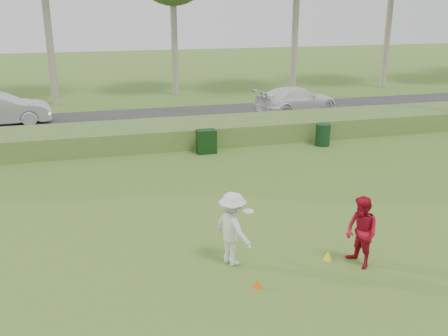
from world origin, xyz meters
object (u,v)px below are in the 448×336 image
object	(u,v)px
trash_bin	(323,135)
car_right	(296,100)
cone_yellow	(328,255)
utility_cabinet	(206,142)
cone_orange	(257,283)
player_white	(233,229)
player_red	(361,232)

from	to	relation	value
trash_bin	car_right	world-z (taller)	car_right
cone_yellow	utility_cabinet	world-z (taller)	utility_cabinet
utility_cabinet	trash_bin	bearing A→B (deg)	-2.52
cone_orange	cone_yellow	distance (m)	2.28
player_white	player_red	bearing A→B (deg)	-132.21
player_white	cone_yellow	world-z (taller)	player_white
cone_yellow	utility_cabinet	bearing A→B (deg)	94.65
player_red	trash_bin	size ratio (longest dim) A/B	1.80
player_red	car_right	distance (m)	17.87
player_red	utility_cabinet	distance (m)	10.55
cone_orange	car_right	bearing A→B (deg)	64.55
player_red	cone_yellow	world-z (taller)	player_red
trash_bin	car_right	xyz separation A→B (m)	(1.54, 6.73, 0.30)
player_white	car_right	size ratio (longest dim) A/B	0.36
player_white	trash_bin	bearing A→B (deg)	-61.55
player_red	utility_cabinet	world-z (taller)	player_red
player_white	car_right	xyz separation A→B (m)	(8.48, 16.08, -0.13)
player_white	player_red	world-z (taller)	player_white
utility_cabinet	car_right	world-z (taller)	car_right
utility_cabinet	cone_yellow	bearing A→B (deg)	-86.01
cone_orange	utility_cabinet	size ratio (longest dim) A/B	0.22
cone_orange	trash_bin	xyz separation A→B (m)	(6.71, 10.60, 0.39)
player_white	cone_yellow	xyz separation A→B (m)	(2.37, -0.48, -0.81)
cone_yellow	trash_bin	world-z (taller)	trash_bin
player_red	cone_orange	world-z (taller)	player_red
player_white	cone_orange	world-z (taller)	player_white
utility_cabinet	trash_bin	world-z (taller)	utility_cabinet
cone_yellow	cone_orange	bearing A→B (deg)	-160.06
player_white	utility_cabinet	size ratio (longest dim) A/B	1.81
trash_bin	player_red	bearing A→B (deg)	-111.06
player_red	trash_bin	distance (m)	11.02
player_white	trash_bin	distance (m)	11.65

